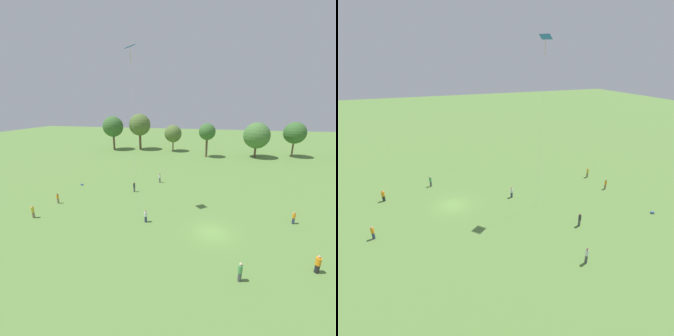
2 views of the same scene
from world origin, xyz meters
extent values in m
plane|color=#5B843D|center=(0.00, 0.00, 0.00)|extent=(240.00, 240.00, 0.00)
cylinder|color=brown|center=(-33.99, 45.76, 2.57)|extent=(0.65, 0.65, 5.13)
sphere|color=#38662D|center=(-33.99, 45.76, 7.65)|extent=(6.73, 6.73, 6.73)
cylinder|color=brown|center=(-25.37, 47.76, 2.78)|extent=(0.78, 0.78, 5.57)
sphere|color=#516B33|center=(-25.37, 47.76, 8.24)|extent=(7.12, 7.12, 7.12)
cylinder|color=brown|center=(-13.98, 47.17, 1.80)|extent=(0.43, 0.43, 3.59)
sphere|color=#516B33|center=(-13.98, 47.17, 5.67)|extent=(5.53, 5.53, 5.53)
cylinder|color=brown|center=(-2.90, 40.74, 2.75)|extent=(0.61, 0.61, 5.49)
sphere|color=#38662D|center=(-2.90, 40.74, 7.25)|extent=(4.69, 4.69, 4.69)
cylinder|color=brown|center=(10.76, 43.05, 1.77)|extent=(0.57, 0.57, 3.53)
sphere|color=#477538|center=(10.76, 43.05, 6.26)|extent=(7.28, 7.28, 7.28)
cylinder|color=brown|center=(21.35, 46.00, 2.32)|extent=(0.44, 0.44, 4.65)
sphere|color=#38662D|center=(21.35, 46.00, 6.92)|extent=(6.05, 6.05, 6.05)
cylinder|color=#333D5B|center=(9.88, 4.32, 0.40)|extent=(0.40, 0.40, 0.80)
cylinder|color=orange|center=(9.88, 4.32, 1.11)|extent=(0.47, 0.47, 0.61)
sphere|color=tan|center=(9.88, 4.32, 1.54)|extent=(0.24, 0.24, 0.24)
cylinder|color=#847056|center=(-23.23, 3.39, 0.39)|extent=(0.38, 0.38, 0.79)
cylinder|color=orange|center=(-23.23, 3.39, 1.07)|extent=(0.45, 0.45, 0.56)
sphere|color=brown|center=(-23.23, 3.39, 1.47)|extent=(0.24, 0.24, 0.24)
cylinder|color=#4C4C51|center=(-10.45, 15.97, 0.47)|extent=(0.33, 0.33, 0.95)
cylinder|color=white|center=(-10.45, 15.97, 1.27)|extent=(0.39, 0.39, 0.66)
sphere|color=brown|center=(-10.45, 15.97, 1.72)|extent=(0.24, 0.24, 0.24)
cylinder|color=#232328|center=(9.25, -4.62, 0.40)|extent=(0.41, 0.41, 0.80)
cylinder|color=orange|center=(9.25, -4.62, 1.16)|extent=(0.48, 0.48, 0.71)
sphere|color=tan|center=(9.25, -4.62, 1.63)|extent=(0.24, 0.24, 0.24)
cylinder|color=#847056|center=(-23.34, -1.33, 0.40)|extent=(0.41, 0.41, 0.80)
cylinder|color=gold|center=(-23.34, -1.33, 1.16)|extent=(0.49, 0.49, 0.72)
sphere|color=beige|center=(-23.34, -1.33, 1.64)|extent=(0.24, 0.24, 0.24)
cylinder|color=#4C4C51|center=(2.43, -7.13, 0.41)|extent=(0.44, 0.44, 0.83)
cylinder|color=#4C9956|center=(2.43, -7.13, 1.19)|extent=(0.51, 0.51, 0.73)
sphere|color=beige|center=(2.43, -7.13, 1.67)|extent=(0.24, 0.24, 0.24)
cylinder|color=#333D5B|center=(-8.43, 0.77, 0.41)|extent=(0.45, 0.45, 0.82)
cylinder|color=white|center=(-8.43, 0.77, 1.12)|extent=(0.53, 0.53, 0.59)
sphere|color=#A87A56|center=(-8.43, 0.77, 1.53)|extent=(0.24, 0.24, 0.24)
cylinder|color=#4C4C51|center=(-13.56, 10.34, 0.41)|extent=(0.33, 0.33, 0.82)
cylinder|color=#333338|center=(-13.56, 10.34, 1.17)|extent=(0.39, 0.39, 0.70)
sphere|color=#A87A56|center=(-13.56, 10.34, 1.64)|extent=(0.24, 0.24, 0.24)
cube|color=blue|center=(-10.91, 4.19, 21.22)|extent=(1.70, 1.70, 0.49)
cylinder|color=orange|center=(-10.91, 4.19, 20.12)|extent=(0.04, 0.04, 1.45)
cylinder|color=silver|center=(-10.91, 4.19, 10.61)|extent=(0.01, 0.01, 21.22)
cube|color=#33518C|center=(-24.35, 11.39, 0.11)|extent=(0.46, 0.36, 0.23)
camera|label=1|loc=(-0.13, -23.88, 14.41)|focal=24.00mm
camera|label=2|loc=(4.26, 32.52, 19.00)|focal=28.00mm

